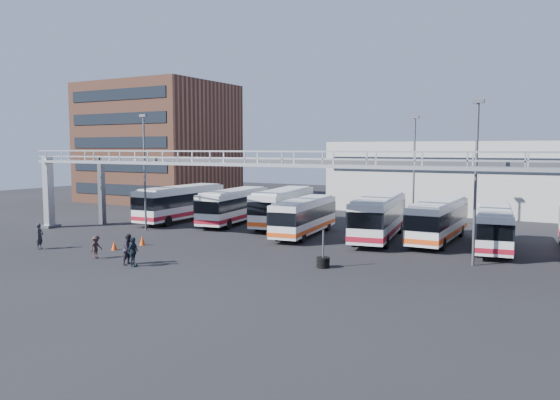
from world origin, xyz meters
The scene contains 21 objects.
ground centered at (0.00, 0.00, 0.00)m, with size 140.00×140.00×0.00m, color black.
gantry centered at (0.00, 5.87, 5.51)m, with size 51.40×5.15×7.10m.
apartment_building centered at (-34.00, 30.00, 8.00)m, with size 18.00×15.00×16.00m, color brown.
warehouse centered at (12.00, 38.00, 4.00)m, with size 42.00×14.00×8.00m, color #9E9E99.
light_pole_left centered at (-16.00, 8.00, 5.73)m, with size 0.70×0.35×10.21m.
light_pole_mid centered at (12.00, 7.00, 5.73)m, with size 0.70×0.35×10.21m.
light_pole_back centered at (4.00, 22.00, 5.73)m, with size 0.70×0.35×10.21m.
bus_1 centered at (-17.19, 14.28, 1.94)m, with size 3.17×11.65×3.51m.
bus_2 centered at (-11.51, 15.27, 1.83)m, with size 4.01×11.15×3.31m.
bus_3 centered at (-6.64, 16.29, 1.91)m, with size 4.56×11.63×3.45m.
bus_4 centered at (-2.37, 12.18, 1.71)m, with size 3.60×10.41×3.10m.
bus_5 centered at (3.67, 13.35, 1.94)m, with size 4.49×11.82×3.51m.
bus_6 centered at (8.09, 14.48, 1.81)m, with size 2.62×10.81×3.28m.
bus_7 centered at (12.29, 13.25, 1.71)m, with size 3.84×10.41×3.09m.
pedestrian_a centered at (-16.30, -2.57, 0.94)m, with size 0.69×0.45×1.88m, color #232129.
pedestrian_b centered at (-6.89, -3.21, 0.97)m, with size 0.94×0.73×1.94m, color #27212D.
pedestrian_c centered at (-10.12, -2.95, 0.77)m, with size 1.00×0.57×1.54m, color #302020.
pedestrian_d centered at (-6.21, -3.58, 0.92)m, with size 1.07×0.45×1.83m, color #1A232E.
cone_left centered at (-11.36, -0.19, 0.33)m, with size 0.42×0.42×0.66m, color #DE3E0C.
cone_right centered at (-11.00, 2.26, 0.35)m, with size 0.44×0.44×0.70m, color #DE3E0C.
tire_stack centered at (4.12, 1.89, 0.39)m, with size 0.81×0.81×2.30m.
Camera 1 is at (17.89, -27.96, 7.27)m, focal length 35.00 mm.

